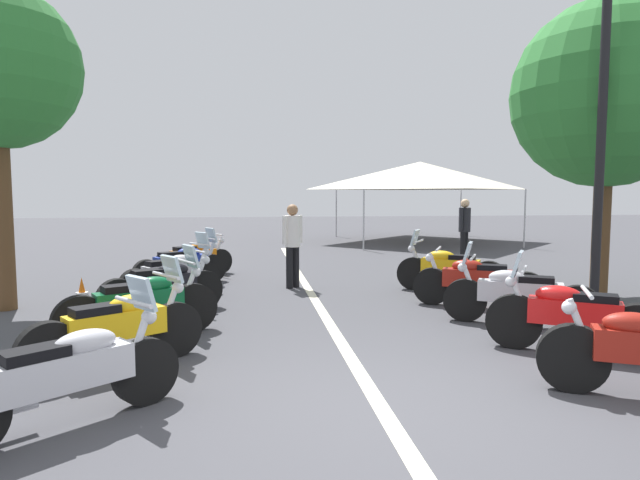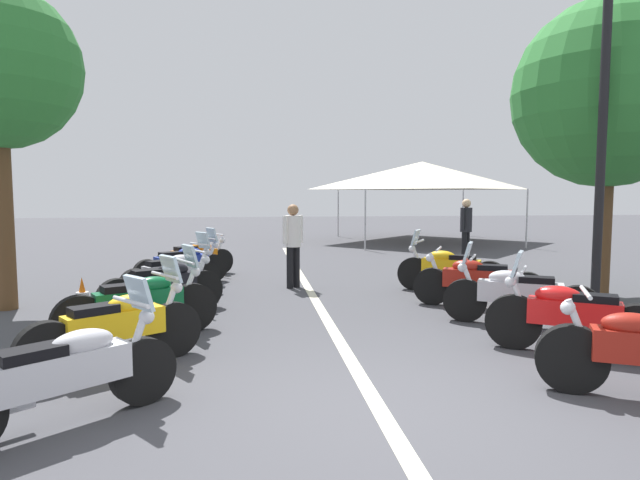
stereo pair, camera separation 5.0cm
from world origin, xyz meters
name	(u,v)px [view 2 (the right image)]	position (x,y,z in m)	size (l,w,h in m)	color
ground_plane	(382,414)	(0.00, 0.00, 0.00)	(80.00, 80.00, 0.00)	#424247
lane_centre_stripe	(317,302)	(4.86, 0.00, 0.00)	(19.18, 0.16, 0.01)	beige
motorcycle_left_row_0	(66,373)	(0.07, 2.66, 0.46)	(1.42, 1.67, 1.20)	black
motorcycle_left_row_1	(118,327)	(1.56, 2.60, 0.47)	(1.30, 1.75, 1.22)	black
motorcycle_left_row_2	(141,304)	(2.78, 2.60, 0.48)	(1.17, 1.97, 1.23)	black
motorcycle_left_row_3	(163,286)	(4.28, 2.55, 0.46)	(1.15, 1.86, 1.00)	black
motorcycle_left_row_4	(173,274)	(5.52, 2.57, 0.47)	(1.34, 1.68, 1.21)	black
motorcycle_left_row_5	(183,264)	(7.04, 2.59, 0.46)	(1.20, 1.85, 1.19)	black
motorcycle_left_row_6	(195,258)	(8.21, 2.46, 0.44)	(1.24, 1.75, 0.98)	black
motorcycle_right_row_1	(571,316)	(1.40, -2.65, 0.48)	(1.22, 1.78, 1.23)	black
motorcycle_right_row_2	(517,294)	(2.83, -2.71, 0.47)	(1.19, 1.99, 1.21)	black
motorcycle_right_row_3	(477,281)	(4.12, -2.66, 0.46)	(1.13, 2.03, 1.00)	black
motorcycle_right_row_4	(449,269)	(5.51, -2.69, 0.47)	(1.23, 1.88, 1.22)	black
street_lamp_twin_globe	(604,84)	(3.39, -4.32, 3.63)	(0.32, 1.22, 5.38)	black
traffic_cone_0	(82,297)	(4.34, 3.82, 0.29)	(0.36, 0.36, 0.61)	orange
bystander_0	(466,226)	(9.61, -4.71, 1.06)	(0.39, 0.41, 1.79)	black
bystander_1	(293,239)	(6.42, 0.30, 1.01)	(0.36, 0.44, 1.72)	black
roadside_tree_1	(609,94)	(4.89, -5.45, 3.77)	(3.47, 3.47, 5.52)	brown
event_tent	(422,176)	(16.35, -5.61, 2.65)	(6.49, 6.49, 3.20)	beige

